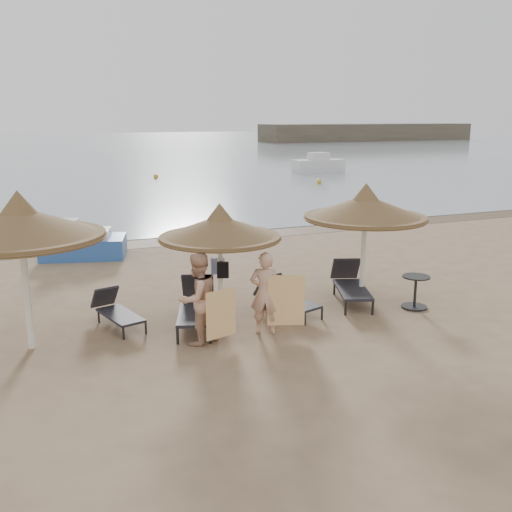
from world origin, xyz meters
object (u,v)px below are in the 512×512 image
Objects in this scene: pedal_boat at (83,243)px; side_table at (415,293)px; person_left at (198,292)px; lounger_near_left at (196,304)px; lounger_near_right at (284,297)px; palapa_center at (220,228)px; person_right at (265,287)px; palapa_left at (20,224)px; palapa_right at (365,208)px; lounger_far_right at (350,284)px; lounger_far_left at (116,310)px.

side_table is at bearing -35.58° from pedal_boat.
person_left is 8.24m from pedal_boat.
lounger_near_right is at bearing 18.99° from lounger_near_left.
person_left reaches higher than pedal_boat.
lounger_near_left reaches higher than lounger_near_right.
lounger_near_left is 7.24m from pedal_boat.
palapa_center is at bearing 15.21° from lounger_near_left.
palapa_center is 3.40× the size of side_table.
person_right is at bearing -177.84° from side_table.
lounger_near_left is (-0.53, 0.04, -1.62)m from palapa_center.
palapa_center is at bearing 1.03° from palapa_left.
person_left is 1.40m from person_right.
palapa_center is 1.71m from lounger_near_left.
palapa_left reaches higher than lounger_near_left.
person_right reaches higher than pedal_boat.
lounger_far_right is (-0.20, 0.20, -1.85)m from palapa_right.
pedal_boat is at bearing 122.20° from lounger_near_left.
lounger_near_left is at bearing 169.51° from side_table.
palapa_right is at bearing 18.74° from lounger_near_left.
person_left reaches higher than lounger_far_right.
lounger_near_right is at bearing 179.24° from palapa_right.
palapa_right is at bearing -24.72° from lounger_far_right.
side_table is at bearing -149.83° from person_right.
palapa_left is 1.68× the size of lounger_near_right.
lounger_near_left is at bearing 1.86° from palapa_left.
palapa_right reaches higher than lounger_near_right.
lounger_far_left is 6.72m from side_table.
lounger_far_right is at bearing 21.66° from lounger_near_left.
person_right is (-2.74, -1.22, 0.58)m from lounger_far_right.
palapa_left is 3.45m from person_left.
palapa_center is 1.22× the size of lounger_far_right.
side_table is at bearing -24.72° from lounger_far_right.
person_left is (-0.27, -1.05, 0.62)m from lounger_near_left.
palapa_right is at bearing -132.79° from person_right.
palapa_right is 4.62m from person_left.
side_table is 10.33m from pedal_boat.
person_right reaches higher than lounger_near_left.
palapa_center is at bearing 168.74° from side_table.
lounger_near_left is 1.12× the size of person_right.
lounger_near_right reaches higher than lounger_far_left.
palapa_left is at bearing -157.40° from lounger_far_right.
palapa_center reaches higher than person_left.
lounger_far_left is 2.25× the size of side_table.
palapa_left reaches higher than person_right.
palapa_left is 1.09× the size of pedal_boat.
palapa_right is 3.75× the size of side_table.
pedal_boat is at bearing 76.86° from palapa_left.
palapa_right is (7.37, 0.07, -0.15)m from palapa_left.
lounger_far_left is at bearing 167.20° from side_table.
lounger_near_left is at bearing -35.21° from lounger_far_left.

